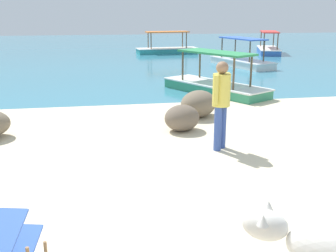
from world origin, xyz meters
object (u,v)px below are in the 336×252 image
boat_teal (167,49)px  boat_white (242,60)px  person_standing (221,99)px  boat_blue (268,49)px  boat_green (215,84)px  deck_chair_near (2,239)px

boat_teal → boat_white: same height
person_standing → boat_blue: 18.19m
boat_blue → boat_white: 6.40m
boat_green → boat_white: 6.58m
boat_white → boat_blue: bearing=129.4°
deck_chair_near → person_standing: size_ratio=0.54×
boat_blue → boat_white: (-3.60, -5.29, 0.00)m
boat_white → boat_teal: bearing=-175.4°
person_standing → deck_chair_near: bearing=-89.8°
person_standing → boat_green: person_standing is taller
person_standing → boat_teal: (1.99, 17.32, -0.70)m
person_standing → boat_white: (4.40, 11.03, -0.70)m
person_standing → boat_blue: size_ratio=0.42×
boat_teal → boat_blue: size_ratio=0.98×
boat_blue → boat_green: (-6.59, -11.15, 0.00)m
deck_chair_near → person_standing: person_standing is taller
boat_green → boat_white: (2.99, 5.86, 0.00)m
deck_chair_near → person_standing: 4.51m
deck_chair_near → boat_green: 9.52m
boat_teal → boat_blue: bearing=-15.1°
person_standing → boat_green: (1.41, 5.16, -0.70)m
boat_teal → boat_blue: same height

